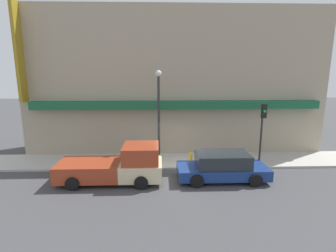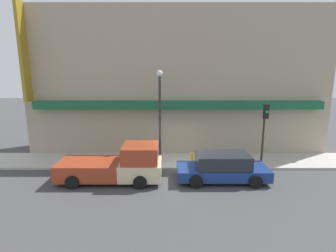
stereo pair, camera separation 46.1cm
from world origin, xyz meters
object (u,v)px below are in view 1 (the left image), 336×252
(fire_hydrant, at_px, (191,157))
(traffic_light, at_px, (263,123))
(pickup_truck, at_px, (118,166))
(street_lamp, at_px, (159,106))
(parked_car, at_px, (222,167))

(fire_hydrant, distance_m, traffic_light, 4.63)
(pickup_truck, relative_size, street_lamp, 0.96)
(fire_hydrant, relative_size, street_lamp, 0.11)
(pickup_truck, relative_size, traffic_light, 1.47)
(fire_hydrant, relative_size, traffic_light, 0.17)
(parked_car, relative_size, traffic_light, 1.29)
(fire_hydrant, bearing_deg, traffic_light, -4.54)
(parked_car, distance_m, traffic_light, 3.91)
(pickup_truck, distance_m, traffic_light, 8.54)
(fire_hydrant, bearing_deg, parked_car, -60.51)
(street_lamp, height_order, traffic_light, street_lamp)
(street_lamp, bearing_deg, pickup_truck, -129.50)
(pickup_truck, xyz_separation_m, street_lamp, (2.10, 2.55, 2.72))
(pickup_truck, xyz_separation_m, fire_hydrant, (4.02, 2.36, -0.38))
(parked_car, bearing_deg, pickup_truck, -178.21)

